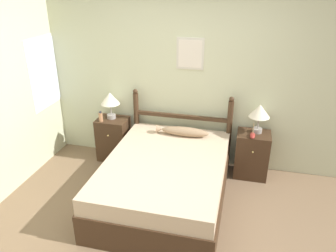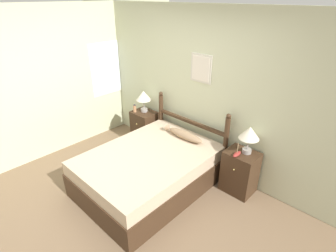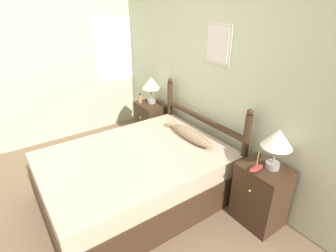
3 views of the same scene
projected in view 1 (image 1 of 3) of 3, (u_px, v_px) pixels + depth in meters
The scene contains 11 objects.
ground_plane at pixel (159, 235), 3.62m from camera, with size 16.00×16.00×0.00m, color #7A6047.
wall_back at pixel (191, 80), 4.61m from camera, with size 6.40×0.08×2.55m.
bed at pixel (165, 180), 4.09m from camera, with size 1.46×1.99×0.58m.
headboard at pixel (181, 126), 4.80m from camera, with size 1.46×0.08×1.12m.
nightstand_left at pixel (114, 139), 5.04m from camera, with size 0.45×0.39×0.66m.
nightstand_right at pixel (252, 155), 4.59m from camera, with size 0.45×0.39×0.66m.
table_lamp_left at pixel (110, 100), 4.80m from camera, with size 0.28×0.28×0.41m.
table_lamp_right at pixel (260, 112), 4.36m from camera, with size 0.28×0.28×0.41m.
bottle at pixel (101, 117), 4.80m from camera, with size 0.06×0.06×0.16m.
model_boat at pixel (253, 135), 4.34m from camera, with size 0.07×0.18×0.20m.
fish_pillow at pixel (183, 131), 4.54m from camera, with size 0.74×0.16×0.13m.
Camera 1 is at (0.76, -2.68, 2.61)m, focal length 35.00 mm.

